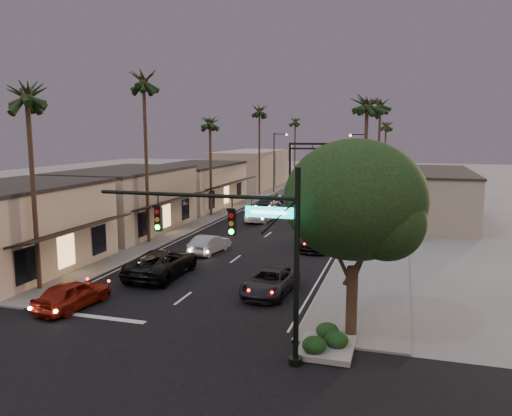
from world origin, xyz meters
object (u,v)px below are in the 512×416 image
Objects in this scene: palm_lb at (143,77)px; curbside_black at (319,239)px; curbside_near at (270,282)px; palm_far at (295,119)px; oncoming_silver at (209,244)px; oncoming_red at (73,294)px; streetlight_right at (364,165)px; palm_la at (26,88)px; palm_lc at (210,119)px; arch at (333,153)px; palm_ld at (259,108)px; palm_ra at (367,100)px; corner_tree at (356,205)px; palm_rc at (386,123)px; traffic_signal at (249,236)px; streetlight_left at (276,158)px; oncoming_pickup at (162,263)px; palm_rb at (380,102)px.

curbside_black is at bearing 7.52° from palm_lb.
curbside_black is at bearing 90.08° from curbside_near.
palm_far reaches higher than oncoming_silver.
palm_far is 71.88m from oncoming_red.
curbside_near is (13.00, -9.82, -12.69)m from palm_lb.
palm_la is (-15.52, -36.00, 6.11)m from streetlight_right.
curbside_black is (13.84, -12.17, -9.71)m from palm_lc.
palm_lc is 42.01m from palm_far.
arch is 18.61m from palm_ld.
arch is 47.17m from palm_ra.
oncoming_silver is (-11.96, 12.70, -5.28)m from corner_tree.
palm_ld is 19.51m from palm_rc.
traffic_signal is 11.79m from oncoming_red.
palm_lb is (-18.08, 14.55, 7.41)m from corner_tree.
arch is at bearing 105.47° from streetlight_right.
oncoming_red is (3.74, -2.00, -10.69)m from palm_la.
palm_lc is 2.43× the size of curbside_near.
palm_ld is 36.05m from curbside_black.
oncoming_red is 0.88× the size of curbside_near.
palm_lc reaches higher than streetlight_left.
streetlight_right is at bearing -100.33° from oncoming_red.
streetlight_right is 1.72× the size of curbside_black.
palm_lc is 1.00× the size of palm_rc.
arch is at bearing 75.80° from palm_lc.
palm_la is 1.00× the size of palm_far.
oncoming_pickup is at bearing -93.13° from arch.
palm_lc is at bearing 122.34° from corner_tree.
palm_far is (-16.90, 14.00, 0.97)m from palm_rc.
palm_rb reaches higher than curbside_near.
palm_ra is (17.20, 2.00, -1.94)m from palm_lb.
arch is 1.07× the size of palm_ld.
palm_far is at bearing -85.52° from oncoming_pickup.
curbside_black is (8.32, 10.24, -0.10)m from oncoming_pickup.
streetlight_left is at bearing -86.05° from palm_far.
palm_ra is at bearing -152.96° from oncoming_silver.
palm_la reaches higher than palm_rc.
oncoming_pickup is 7.62m from curbside_near.
corner_tree is at bearing -71.71° from curbside_black.
palm_rb is 3.20× the size of oncoming_red.
streetlight_left is 1.45× the size of oncoming_pickup.
palm_rb is 34.17m from curbside_near.
palm_rc is at bearing -96.32° from oncoming_silver.
palm_lb is 14.20m from oncoming_silver.
palm_lc reaches higher than streetlight_right.
palm_ld is at bearing 147.21° from streetlight_right.
curbside_black is (-4.23, 16.38, -5.22)m from corner_tree.
palm_ra and palm_far have the same top height.
palm_ld reaches higher than arch.
oncoming_pickup is (5.52, -41.41, -11.55)m from palm_ld.
corner_tree is 2.06× the size of oncoming_silver.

